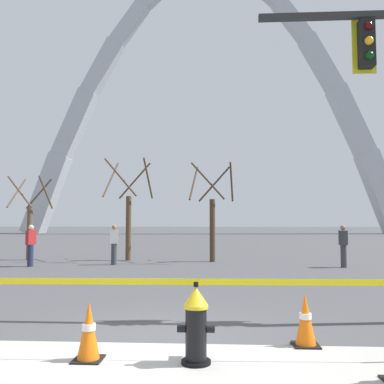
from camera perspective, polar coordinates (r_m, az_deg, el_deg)
The scene contains 12 objects.
ground_plane at distance 6.27m, azimuth -4.36°, elevation -20.05°, with size 240.00×240.00×0.00m, color #474749.
fire_hydrant at distance 5.38m, azimuth 0.55°, elevation -17.64°, with size 0.46×0.48×0.99m.
caution_tape_barrier at distance 5.48m, azimuth 1.07°, elevation -14.64°, with size 5.77×0.21×1.05m.
traffic_cone_mid_sidewalk at distance 5.67m, azimuth -13.87°, elevation -17.95°, with size 0.36×0.36×0.73m.
traffic_cone_curb_edge at distance 6.31m, azimuth 15.17°, elevation -16.47°, with size 0.36×0.36×0.73m.
monument_arch at distance 60.60m, azimuth 2.46°, elevation 11.20°, with size 53.35×2.74×39.74m.
tree_far_left at distance 20.22m, azimuth -21.20°, elevation -3.93°, with size 1.73×1.74×3.73m.
tree_left_mid at distance 18.88m, azimuth -8.64°, elevation -3.17°, with size 2.05×2.07×4.47m.
tree_center_left at distance 18.10m, azimuth 2.77°, elevation -3.55°, with size 1.94×1.95×4.20m.
pedestrian_walking_left at distance 17.11m, azimuth -10.55°, elevation -6.98°, with size 0.38×0.28×1.59m.
pedestrian_standing_center at distance 16.83m, azimuth 19.89°, elevation -6.87°, with size 0.26×0.37×1.59m.
pedestrian_walking_right at distance 17.31m, azimuth -21.09°, elevation -6.75°, with size 0.35×0.39×1.59m.
Camera 1 is at (0.79, -5.97, 1.74)m, focal length 39.21 mm.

